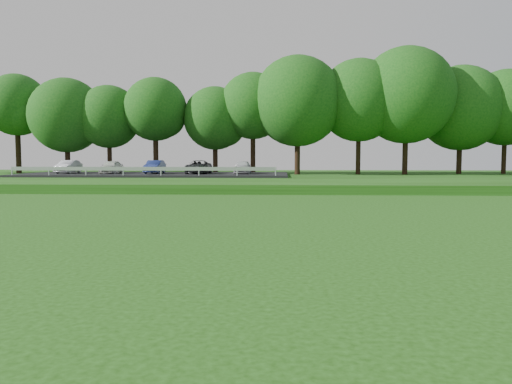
{
  "coord_description": "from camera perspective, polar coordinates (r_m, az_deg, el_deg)",
  "views": [
    {
      "loc": [
        -12.66,
        -11.75,
        2.47
      ],
      "look_at": [
        -13.41,
        3.9,
        1.3
      ],
      "focal_mm": 35.0,
      "sensor_mm": 36.0,
      "label": 1
    }
  ],
  "objects": [
    {
      "name": "berm",
      "position": [
        47.52,
        18.19,
        1.44
      ],
      "size": [
        130.0,
        30.0,
        0.6
      ],
      "primitive_type": "cube",
      "color": "#1A400C",
      "rests_on": "ground"
    },
    {
      "name": "parking_lot",
      "position": [
        45.93,
        -11.21,
        2.38
      ],
      "size": [
        24.0,
        9.0,
        1.38
      ],
      "color": "black",
      "rests_on": "berm"
    },
    {
      "name": "treeline",
      "position": [
        51.65,
        17.2,
        10.34
      ],
      "size": [
        104.0,
        7.0,
        15.0
      ],
      "primitive_type": null,
      "color": "#104711",
      "rests_on": "berm"
    },
    {
      "name": "walking_path",
      "position": [
        34.27,
        24.41,
        -0.21
      ],
      "size": [
        130.0,
        1.6,
        0.04
      ],
      "primitive_type": "cube",
      "color": "gray",
      "rests_on": "ground"
    }
  ]
}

